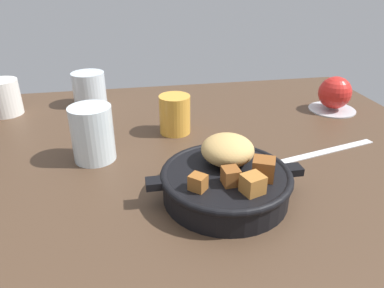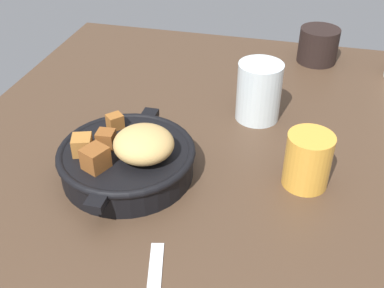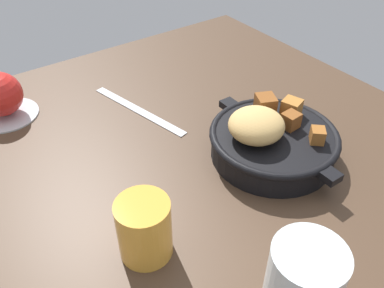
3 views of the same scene
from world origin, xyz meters
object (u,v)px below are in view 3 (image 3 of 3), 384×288
(butter_knife, at_px, (138,110))
(juice_glass_amber, at_px, (144,229))
(cast_iron_skillet, at_px, (271,139))
(water_glass_tall, at_px, (302,284))

(butter_knife, bearing_deg, juice_glass_amber, 138.91)
(cast_iron_skillet, bearing_deg, water_glass_tall, 142.01)
(butter_knife, relative_size, juice_glass_amber, 2.78)
(juice_glass_amber, bearing_deg, water_glass_tall, -150.83)
(cast_iron_skillet, relative_size, water_glass_tall, 2.37)
(cast_iron_skillet, relative_size, juice_glass_amber, 2.97)
(cast_iron_skillet, xyz_separation_m, juice_glass_amber, (-0.04, 0.25, 0.01))
(cast_iron_skillet, distance_m, butter_knife, 0.26)
(butter_knife, bearing_deg, cast_iron_skillet, -168.47)
(cast_iron_skillet, xyz_separation_m, water_glass_tall, (-0.21, 0.16, 0.02))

